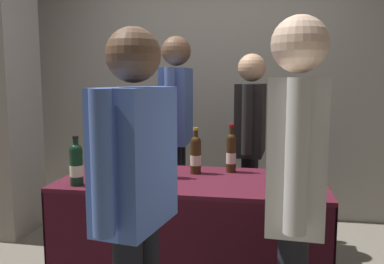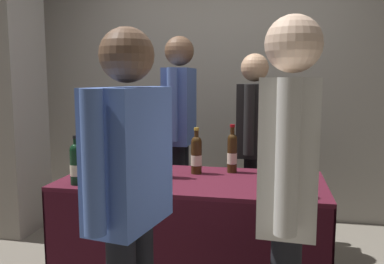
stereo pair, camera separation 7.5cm
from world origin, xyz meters
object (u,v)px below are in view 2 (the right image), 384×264
object	(u,v)px
concrete_pillar	(2,60)
wine_glass_near_vendor	(300,179)
tasting_table	(192,215)
flower_vase	(276,169)
taster_foreground_right	(129,188)
vendor_presenter	(180,121)
featured_wine_bottle	(77,163)
display_bottle_0	(196,154)

from	to	relation	value
concrete_pillar	wine_glass_near_vendor	bearing A→B (deg)	-23.19
tasting_table	flower_vase	world-z (taller)	flower_vase
wine_glass_near_vendor	taster_foreground_right	bearing A→B (deg)	-138.36
wine_glass_near_vendor	vendor_presenter	size ratio (longest dim) A/B	0.08
flower_vase	featured_wine_bottle	bearing A→B (deg)	-169.37
vendor_presenter	taster_foreground_right	size ratio (longest dim) A/B	1.09
vendor_presenter	wine_glass_near_vendor	bearing A→B (deg)	40.16
concrete_pillar	taster_foreground_right	xyz separation A→B (m)	(1.83, -1.74, -0.62)
concrete_pillar	wine_glass_near_vendor	distance (m)	2.87
wine_glass_near_vendor	flower_vase	world-z (taller)	flower_vase
wine_glass_near_vendor	taster_foreground_right	size ratio (longest dim) A/B	0.09
tasting_table	display_bottle_0	bearing A→B (deg)	90.12
wine_glass_near_vendor	featured_wine_bottle	bearing A→B (deg)	179.56
vendor_presenter	featured_wine_bottle	bearing A→B (deg)	-20.20
flower_vase	vendor_presenter	world-z (taller)	vendor_presenter
taster_foreground_right	flower_vase	bearing A→B (deg)	-24.13
wine_glass_near_vendor	taster_foreground_right	distance (m)	0.97
wine_glass_near_vendor	flower_vase	distance (m)	0.26
display_bottle_0	flower_vase	size ratio (longest dim) A/B	0.87
flower_vase	vendor_presenter	xyz separation A→B (m)	(-0.79, 0.84, 0.18)
display_bottle_0	flower_vase	bearing A→B (deg)	-20.72
concrete_pillar	taster_foreground_right	size ratio (longest dim) A/B	1.96
featured_wine_bottle	display_bottle_0	xyz separation A→B (m)	(0.65, 0.42, 0.00)
display_bottle_0	flower_vase	world-z (taller)	flower_vase
concrete_pillar	tasting_table	size ratio (longest dim) A/B	1.91
featured_wine_bottle	flower_vase	xyz separation A→B (m)	(1.17, 0.22, -0.03)
concrete_pillar	flower_vase	distance (m)	2.67
featured_wine_bottle	taster_foreground_right	xyz separation A→B (m)	(0.58, -0.65, 0.05)
featured_wine_bottle	taster_foreground_right	world-z (taller)	taster_foreground_right
flower_vase	vendor_presenter	size ratio (longest dim) A/B	0.20
concrete_pillar	featured_wine_bottle	world-z (taller)	concrete_pillar
featured_wine_bottle	concrete_pillar	bearing A→B (deg)	139.24
tasting_table	wine_glass_near_vendor	size ratio (longest dim) A/B	11.97
flower_vase	vendor_presenter	bearing A→B (deg)	133.03
concrete_pillar	featured_wine_bottle	xyz separation A→B (m)	(1.26, -1.09, -0.67)
vendor_presenter	display_bottle_0	bearing A→B (deg)	22.12
tasting_table	vendor_presenter	distance (m)	0.99
taster_foreground_right	vendor_presenter	bearing A→B (deg)	16.52
featured_wine_bottle	flower_vase	bearing A→B (deg)	10.63
concrete_pillar	flower_vase	bearing A→B (deg)	-19.61
display_bottle_0	vendor_presenter	xyz separation A→B (m)	(-0.27, 0.65, 0.15)
vendor_presenter	concrete_pillar	bearing A→B (deg)	-91.11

